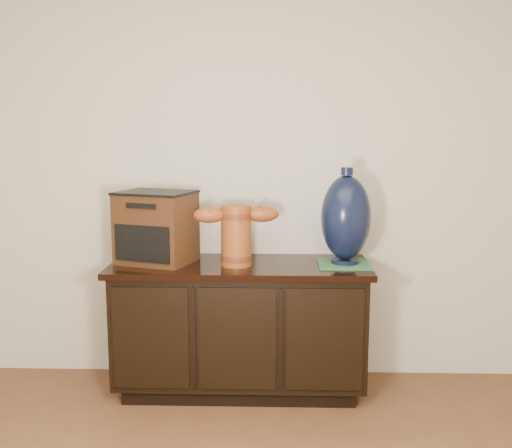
{
  "coord_description": "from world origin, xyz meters",
  "views": [
    {
      "loc": [
        0.19,
        -1.08,
        1.51
      ],
      "look_at": [
        0.09,
        2.18,
        0.99
      ],
      "focal_mm": 42.0,
      "sensor_mm": 36.0,
      "label": 1
    }
  ],
  "objects_px": {
    "spray_can": "(238,244)",
    "sideboard": "(240,326)",
    "tv_radio": "(156,227)",
    "terracotta_vessel": "(236,232)",
    "lamp_base": "(346,218)"
  },
  "relations": [
    {
      "from": "tv_radio",
      "to": "spray_can",
      "type": "height_order",
      "value": "tv_radio"
    },
    {
      "from": "sideboard",
      "to": "lamp_base",
      "type": "distance_m",
      "value": 0.87
    },
    {
      "from": "terracotta_vessel",
      "to": "tv_radio",
      "type": "height_order",
      "value": "tv_radio"
    },
    {
      "from": "terracotta_vessel",
      "to": "spray_can",
      "type": "height_order",
      "value": "terracotta_vessel"
    },
    {
      "from": "tv_radio",
      "to": "lamp_base",
      "type": "distance_m",
      "value": 1.07
    },
    {
      "from": "sideboard",
      "to": "spray_can",
      "type": "relative_size",
      "value": 8.8
    },
    {
      "from": "terracotta_vessel",
      "to": "lamp_base",
      "type": "bearing_deg",
      "value": -4.32
    },
    {
      "from": "terracotta_vessel",
      "to": "spray_can",
      "type": "distance_m",
      "value": 0.23
    },
    {
      "from": "spray_can",
      "to": "sideboard",
      "type": "bearing_deg",
      "value": -82.4
    },
    {
      "from": "terracotta_vessel",
      "to": "lamp_base",
      "type": "relative_size",
      "value": 0.89
    },
    {
      "from": "sideboard",
      "to": "terracotta_vessel",
      "type": "relative_size",
      "value": 3.05
    },
    {
      "from": "terracotta_vessel",
      "to": "spray_can",
      "type": "relative_size",
      "value": 2.89
    },
    {
      "from": "sideboard",
      "to": "terracotta_vessel",
      "type": "distance_m",
      "value": 0.56
    },
    {
      "from": "tv_radio",
      "to": "lamp_base",
      "type": "xyz_separation_m",
      "value": [
        1.07,
        -0.03,
        0.06
      ]
    },
    {
      "from": "lamp_base",
      "to": "spray_can",
      "type": "distance_m",
      "value": 0.66
    }
  ]
}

